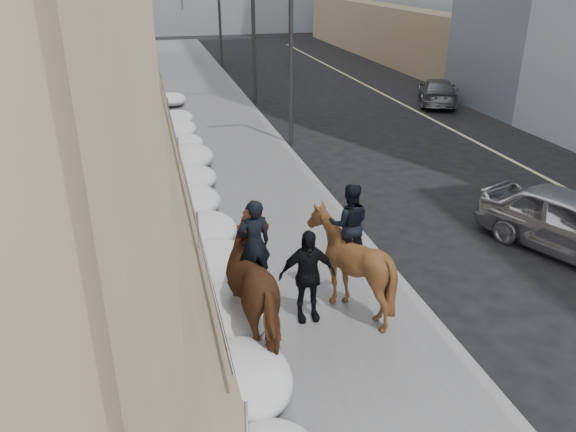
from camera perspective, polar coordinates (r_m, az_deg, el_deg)
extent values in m
plane|color=black|center=(10.34, 4.20, -16.61)|extent=(140.00, 140.00, 0.00)
cube|color=#59595C|center=(18.81, -5.26, 3.26)|extent=(5.00, 80.00, 0.12)
cube|color=slate|center=(19.35, 2.43, 3.95)|extent=(0.24, 80.00, 0.12)
cube|color=#BFB78C|center=(22.80, 21.87, 5.21)|extent=(0.15, 70.00, 0.01)
cube|color=#7F7152|center=(28.10, -13.29, 10.60)|extent=(1.10, 44.00, 0.90)
cylinder|color=silver|center=(27.93, -12.53, 12.48)|extent=(0.06, 42.00, 0.06)
cube|color=black|center=(20.57, -14.85, 15.75)|extent=(0.20, 2.20, 4.50)
cylinder|color=#2D2D30|center=(22.26, 0.30, 17.09)|extent=(0.18, 0.18, 8.00)
cylinder|color=#2D2D30|center=(41.84, -7.00, 20.24)|extent=(0.18, 0.18, 8.00)
cylinder|color=#2D2D30|center=(30.15, -3.48, 17.00)|extent=(0.20, 0.20, 6.00)
ellipsoid|color=silver|center=(9.77, -4.16, -15.93)|extent=(1.50, 2.10, 0.68)
ellipsoid|color=silver|center=(13.05, -7.12, -4.70)|extent=(1.60, 2.20, 0.72)
ellipsoid|color=silver|center=(16.67, -9.28, 1.62)|extent=(1.40, 2.00, 0.64)
ellipsoid|color=silver|center=(20.41, -9.99, 5.99)|extent=(1.70, 2.30, 0.76)
ellipsoid|color=silver|center=(24.25, -11.06, 8.68)|extent=(1.50, 2.10, 0.66)
imported|color=#462715|center=(10.58, -2.55, -6.98)|extent=(1.66, 2.89, 2.30)
imported|color=black|center=(10.33, -2.81, -2.80)|extent=(0.69, 0.51, 1.72)
imported|color=#4B2C15|center=(11.55, 6.23, -4.79)|extent=(2.15, 2.30, 2.12)
imported|color=black|center=(11.31, 6.15, -0.90)|extent=(0.98, 0.85, 1.72)
imported|color=black|center=(11.19, 1.95, -6.07)|extent=(1.17, 0.51, 1.97)
imported|color=#A0A1A8|center=(15.75, 27.03, -0.72)|extent=(3.61, 5.16, 1.63)
imported|color=#55575C|center=(31.19, 14.93, 12.13)|extent=(3.54, 4.89, 1.32)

